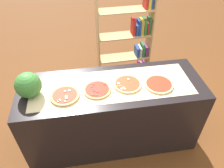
{
  "coord_description": "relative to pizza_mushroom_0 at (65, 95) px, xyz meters",
  "views": [
    {
      "loc": [
        -0.27,
        -1.72,
        2.43
      ],
      "look_at": [
        0.0,
        0.0,
        0.93
      ],
      "focal_mm": 34.2,
      "sensor_mm": 36.0,
      "label": 1
    }
  ],
  "objects": [
    {
      "name": "pizza_pepperoni_1",
      "position": [
        0.33,
        0.04,
        -0.0
      ],
      "size": [
        0.29,
        0.29,
        0.02
      ],
      "color": "tan",
      "rests_on": "parchment_paper"
    },
    {
      "name": "pizza_plain_3",
      "position": [
        1.0,
        0.02,
        -0.0
      ],
      "size": [
        0.31,
        0.31,
        0.02
      ],
      "color": "#E5C17F",
      "rests_on": "parchment_paper"
    },
    {
      "name": "parchment_paper",
      "position": [
        0.5,
        0.09,
        -0.01
      ],
      "size": [
        1.74,
        0.55,
        0.0
      ],
      "primitive_type": "cube",
      "color": "beige",
      "rests_on": "counter"
    },
    {
      "name": "pizza_mushroom_2",
      "position": [
        0.67,
        0.08,
        -0.0
      ],
      "size": [
        0.31,
        0.31,
        0.03
      ],
      "color": "#E5C17F",
      "rests_on": "parchment_paper"
    },
    {
      "name": "ground_plane",
      "position": [
        0.5,
        0.09,
        -0.93
      ],
      "size": [
        12.0,
        12.0,
        0.0
      ],
      "primitive_type": "plane",
      "color": "brown"
    },
    {
      "name": "counter",
      "position": [
        0.5,
        0.09,
        -0.47
      ],
      "size": [
        2.03,
        0.73,
        0.91
      ],
      "primitive_type": "cube",
      "color": "black",
      "rests_on": "ground_plane"
    },
    {
      "name": "watermelon",
      "position": [
        -0.34,
        0.08,
        0.12
      ],
      "size": [
        0.26,
        0.26,
        0.26
      ],
      "primitive_type": "sphere",
      "color": "#387A33",
      "rests_on": "counter"
    },
    {
      "name": "pizza_mushroom_0",
      "position": [
        0.0,
        0.0,
        0.0
      ],
      "size": [
        0.3,
        0.3,
        0.03
      ],
      "color": "tan",
      "rests_on": "parchment_paper"
    },
    {
      "name": "bookshelf",
      "position": [
        1.02,
        1.36,
        -0.14
      ],
      "size": [
        0.87,
        0.29,
        1.64
      ],
      "color": "tan",
      "rests_on": "ground_plane"
    }
  ]
}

